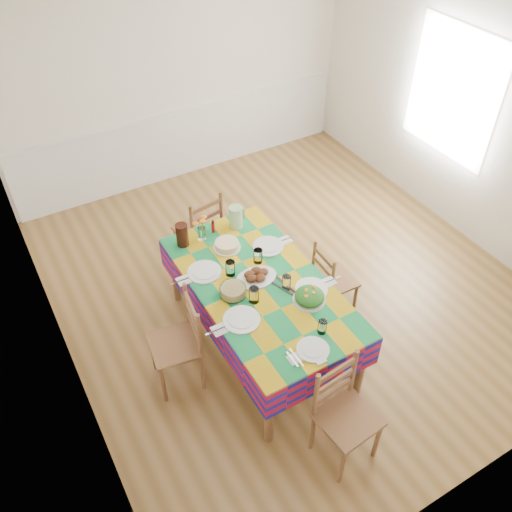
{
  "coord_description": "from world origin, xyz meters",
  "views": [
    {
      "loc": [
        -2.32,
        -3.37,
        4.07
      ],
      "look_at": [
        -0.55,
        -0.32,
        0.89
      ],
      "focal_mm": 38.0,
      "sensor_mm": 36.0,
      "label": 1
    }
  ],
  "objects_px": {
    "tea_pitcher": "(182,235)",
    "meat_platter": "(256,276)",
    "chair_left": "(180,343)",
    "chair_far": "(201,231)",
    "green_pitcher": "(236,217)",
    "dining_table": "(260,291)",
    "chair_near": "(344,415)",
    "chair_right": "(332,281)"
  },
  "relations": [
    {
      "from": "tea_pitcher",
      "to": "meat_platter",
      "type": "bearing_deg",
      "value": -63.87
    },
    {
      "from": "chair_left",
      "to": "meat_platter",
      "type": "bearing_deg",
      "value": 104.25
    },
    {
      "from": "meat_platter",
      "to": "chair_far",
      "type": "bearing_deg",
      "value": 89.67
    },
    {
      "from": "meat_platter",
      "to": "green_pitcher",
      "type": "relative_size",
      "value": 1.67
    },
    {
      "from": "dining_table",
      "to": "tea_pitcher",
      "type": "xyz_separation_m",
      "value": [
        -0.36,
        0.81,
        0.2
      ]
    },
    {
      "from": "dining_table",
      "to": "green_pitcher",
      "type": "height_order",
      "value": "green_pitcher"
    },
    {
      "from": "meat_platter",
      "to": "chair_left",
      "type": "bearing_deg",
      "value": -174.09
    },
    {
      "from": "green_pitcher",
      "to": "chair_far",
      "type": "height_order",
      "value": "green_pitcher"
    },
    {
      "from": "tea_pitcher",
      "to": "chair_near",
      "type": "height_order",
      "value": "tea_pitcher"
    },
    {
      "from": "green_pitcher",
      "to": "tea_pitcher",
      "type": "xyz_separation_m",
      "value": [
        -0.56,
        0.01,
        0.0
      ]
    },
    {
      "from": "meat_platter",
      "to": "chair_far",
      "type": "relative_size",
      "value": 0.39
    },
    {
      "from": "green_pitcher",
      "to": "chair_near",
      "type": "bearing_deg",
      "value": -95.62
    },
    {
      "from": "chair_left",
      "to": "chair_far",
      "type": "bearing_deg",
      "value": 155.87
    },
    {
      "from": "green_pitcher",
      "to": "tea_pitcher",
      "type": "bearing_deg",
      "value": 179.18
    },
    {
      "from": "meat_platter",
      "to": "tea_pitcher",
      "type": "height_order",
      "value": "tea_pitcher"
    },
    {
      "from": "chair_left",
      "to": "chair_right",
      "type": "xyz_separation_m",
      "value": [
        1.59,
        0.01,
        -0.06
      ]
    },
    {
      "from": "chair_far",
      "to": "chair_near",
      "type": "bearing_deg",
      "value": 79.52
    },
    {
      "from": "dining_table",
      "to": "meat_platter",
      "type": "relative_size",
      "value": 5.31
    },
    {
      "from": "meat_platter",
      "to": "chair_near",
      "type": "xyz_separation_m",
      "value": [
        -0.01,
        -1.33,
        -0.33
      ]
    },
    {
      "from": "meat_platter",
      "to": "chair_left",
      "type": "xyz_separation_m",
      "value": [
        -0.79,
        -0.08,
        -0.33
      ]
    },
    {
      "from": "meat_platter",
      "to": "chair_right",
      "type": "distance_m",
      "value": 0.89
    },
    {
      "from": "chair_far",
      "to": "meat_platter",
      "type": "bearing_deg",
      "value": 79.46
    },
    {
      "from": "meat_platter",
      "to": "chair_far",
      "type": "xyz_separation_m",
      "value": [
        0.01,
        1.18,
        -0.33
      ]
    },
    {
      "from": "green_pitcher",
      "to": "chair_far",
      "type": "relative_size",
      "value": 0.23
    },
    {
      "from": "chair_near",
      "to": "dining_table",
      "type": "bearing_deg",
      "value": 84.43
    },
    {
      "from": "dining_table",
      "to": "chair_right",
      "type": "bearing_deg",
      "value": 0.1
    },
    {
      "from": "tea_pitcher",
      "to": "chair_near",
      "type": "xyz_separation_m",
      "value": [
        0.36,
        -2.06,
        -0.42
      ]
    },
    {
      "from": "meat_platter",
      "to": "chair_left",
      "type": "height_order",
      "value": "chair_left"
    },
    {
      "from": "green_pitcher",
      "to": "chair_left",
      "type": "bearing_deg",
      "value": -140.75
    },
    {
      "from": "dining_table",
      "to": "tea_pitcher",
      "type": "relative_size",
      "value": 8.68
    },
    {
      "from": "chair_far",
      "to": "chair_right",
      "type": "distance_m",
      "value": 1.48
    },
    {
      "from": "green_pitcher",
      "to": "meat_platter",
      "type": "bearing_deg",
      "value": -105.16
    },
    {
      "from": "chair_far",
      "to": "green_pitcher",
      "type": "bearing_deg",
      "value": 102.77
    },
    {
      "from": "dining_table",
      "to": "chair_far",
      "type": "xyz_separation_m",
      "value": [
        0.01,
        1.25,
        -0.21
      ]
    },
    {
      "from": "dining_table",
      "to": "chair_left",
      "type": "distance_m",
      "value": 0.82
    },
    {
      "from": "dining_table",
      "to": "chair_left",
      "type": "xyz_separation_m",
      "value": [
        -0.79,
        -0.01,
        -0.22
      ]
    },
    {
      "from": "chair_near",
      "to": "meat_platter",
      "type": "bearing_deg",
      "value": 84.39
    },
    {
      "from": "chair_right",
      "to": "tea_pitcher",
      "type": "bearing_deg",
      "value": 56.97
    },
    {
      "from": "dining_table",
      "to": "chair_right",
      "type": "xyz_separation_m",
      "value": [
        0.8,
        0.0,
        -0.27
      ]
    },
    {
      "from": "green_pitcher",
      "to": "chair_left",
      "type": "relative_size",
      "value": 0.23
    },
    {
      "from": "dining_table",
      "to": "chair_near",
      "type": "xyz_separation_m",
      "value": [
        -0.0,
        -1.25,
        -0.22
      ]
    },
    {
      "from": "chair_near",
      "to": "chair_far",
      "type": "xyz_separation_m",
      "value": [
        0.01,
        2.5,
        0.0
      ]
    }
  ]
}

